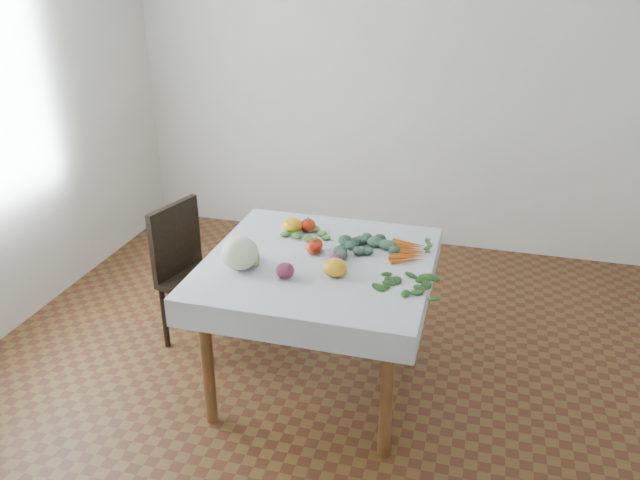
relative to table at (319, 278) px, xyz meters
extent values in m
plane|color=brown|center=(0.00, 0.00, -0.65)|extent=(4.00, 4.00, 0.00)
cube|color=silver|center=(0.00, 2.00, 0.70)|extent=(4.00, 0.04, 2.70)
cube|color=brown|center=(0.00, 0.00, 0.08)|extent=(1.00, 1.00, 0.04)
cylinder|color=brown|center=(-0.44, -0.44, -0.30)|extent=(0.06, 0.06, 0.71)
cylinder|color=brown|center=(0.44, -0.44, -0.30)|extent=(0.06, 0.06, 0.71)
cylinder|color=brown|center=(-0.44, 0.44, -0.30)|extent=(0.06, 0.06, 0.71)
cylinder|color=brown|center=(0.44, 0.44, -0.30)|extent=(0.06, 0.06, 0.71)
cube|color=white|center=(0.00, 0.00, 0.10)|extent=(1.12, 1.12, 0.01)
cube|color=black|center=(-0.77, 0.21, -0.24)|extent=(0.47, 0.47, 0.04)
cube|color=black|center=(-0.94, 0.26, -0.01)|extent=(0.14, 0.38, 0.42)
cylinder|color=black|center=(-0.97, 0.09, -0.46)|extent=(0.03, 0.03, 0.40)
cylinder|color=black|center=(-0.65, 0.01, -0.46)|extent=(0.03, 0.03, 0.40)
cylinder|color=black|center=(-0.89, 0.41, -0.46)|extent=(0.03, 0.03, 0.40)
cylinder|color=black|center=(-0.57, 0.33, -0.46)|extent=(0.03, 0.03, 0.40)
ellipsoid|color=#DFF0C9|center=(-0.35, -0.19, 0.18)|extent=(0.20, 0.20, 0.16)
ellipsoid|color=#B1220B|center=(-0.15, 0.32, 0.14)|extent=(0.11, 0.11, 0.07)
ellipsoid|color=#B1220B|center=(-0.05, 0.11, 0.13)|extent=(0.10, 0.10, 0.07)
ellipsoid|color=#B1220B|center=(0.11, -0.14, 0.14)|extent=(0.10, 0.10, 0.07)
ellipsoid|color=#B1220B|center=(-0.04, 0.06, 0.14)|extent=(0.09, 0.09, 0.07)
ellipsoid|color=gold|center=(-0.23, 0.30, 0.14)|extent=(0.13, 0.13, 0.08)
ellipsoid|color=gold|center=(0.12, -0.14, 0.14)|extent=(0.12, 0.12, 0.08)
ellipsoid|color=#50172B|center=(0.10, -0.03, 0.13)|extent=(0.09, 0.09, 0.06)
ellipsoid|color=#50172B|center=(-0.10, -0.22, 0.14)|extent=(0.10, 0.10, 0.08)
ellipsoid|color=#A2AF65|center=(-0.30, -0.10, 0.13)|extent=(0.05, 0.05, 0.05)
ellipsoid|color=#A2AF65|center=(-0.34, -0.10, 0.13)|extent=(0.05, 0.05, 0.05)
ellipsoid|color=#A2AF65|center=(-0.29, -0.13, 0.13)|extent=(0.05, 0.05, 0.05)
ellipsoid|color=#A2AF65|center=(-0.30, -0.07, 0.13)|extent=(0.05, 0.05, 0.05)
ellipsoid|color=#A2AF65|center=(-0.37, -0.13, 0.13)|extent=(0.05, 0.05, 0.05)
cone|color=orange|center=(0.43, 0.29, 0.12)|extent=(0.18, 0.05, 0.03)
cone|color=orange|center=(0.43, 0.26, 0.12)|extent=(0.18, 0.04, 0.03)
cone|color=orange|center=(0.43, 0.23, 0.12)|extent=(0.18, 0.03, 0.03)
cone|color=orange|center=(0.43, 0.20, 0.12)|extent=(0.18, 0.05, 0.03)
cone|color=orange|center=(0.43, 0.17, 0.12)|extent=(0.18, 0.06, 0.03)
cone|color=orange|center=(0.43, 0.15, 0.12)|extent=(0.18, 0.08, 0.03)
cone|color=orange|center=(0.43, 0.12, 0.12)|extent=(0.18, 0.09, 0.03)
cone|color=orange|center=(0.43, 0.09, 0.12)|extent=(0.17, 0.10, 0.03)
ellipsoid|color=#3A6047|center=(0.22, 0.16, 0.12)|extent=(0.07, 0.07, 0.04)
ellipsoid|color=#3A6047|center=(0.17, 0.18, 0.12)|extent=(0.07, 0.07, 0.04)
ellipsoid|color=#3A6047|center=(0.20, 0.12, 0.12)|extent=(0.07, 0.07, 0.04)
ellipsoid|color=#3A6047|center=(0.23, 0.19, 0.12)|extent=(0.07, 0.07, 0.04)
ellipsoid|color=#3A6047|center=(0.13, 0.15, 0.12)|extent=(0.07, 0.07, 0.04)
ellipsoid|color=#3A6047|center=(0.26, 0.12, 0.12)|extent=(0.07, 0.07, 0.04)
ellipsoid|color=#3A6047|center=(0.18, 0.23, 0.12)|extent=(0.07, 0.07, 0.04)
ellipsoid|color=#3A6047|center=(0.14, 0.08, 0.12)|extent=(0.07, 0.07, 0.04)
ellipsoid|color=#3A6047|center=(0.31, 0.18, 0.12)|extent=(0.07, 0.07, 0.04)
ellipsoid|color=#3A6047|center=(0.08, 0.20, 0.12)|extent=(0.07, 0.07, 0.04)
ellipsoid|color=#3A6047|center=(0.25, 0.05, 0.12)|extent=(0.07, 0.07, 0.04)
ellipsoid|color=#3A6047|center=(0.25, 0.27, 0.12)|extent=(0.07, 0.07, 0.04)
ellipsoid|color=#3A6047|center=(0.05, 0.09, 0.12)|extent=(0.07, 0.07, 0.04)
ellipsoid|color=#1D4816|center=(0.50, -0.14, 0.11)|extent=(0.06, 0.04, 0.01)
ellipsoid|color=#1D4816|center=(0.46, -0.12, 0.11)|extent=(0.06, 0.04, 0.01)
ellipsoid|color=#1D4816|center=(0.48, -0.17, 0.11)|extent=(0.06, 0.04, 0.01)
ellipsoid|color=#1D4816|center=(0.50, -0.11, 0.11)|extent=(0.06, 0.04, 0.01)
ellipsoid|color=#1D4816|center=(0.43, -0.14, 0.11)|extent=(0.06, 0.04, 0.01)
ellipsoid|color=#1D4816|center=(0.52, -0.16, 0.11)|extent=(0.06, 0.04, 0.01)
ellipsoid|color=#1D4816|center=(0.46, -0.09, 0.11)|extent=(0.06, 0.04, 0.01)
ellipsoid|color=#1D4816|center=(0.44, -0.19, 0.11)|extent=(0.06, 0.04, 0.01)
ellipsoid|color=#1D4816|center=(0.55, -0.12, 0.11)|extent=(0.06, 0.04, 0.01)
ellipsoid|color=#1D4816|center=(0.40, -0.11, 0.11)|extent=(0.06, 0.04, 0.01)
ellipsoid|color=#1D4816|center=(0.51, -0.21, 0.11)|extent=(0.06, 0.04, 0.01)
ellipsoid|color=#1D4816|center=(0.51, -0.07, 0.11)|extent=(0.06, 0.04, 0.01)
ellipsoid|color=#1D4816|center=(0.39, -0.18, 0.11)|extent=(0.06, 0.04, 0.01)
ellipsoid|color=#1D4816|center=(0.58, -0.16, 0.11)|extent=(0.06, 0.04, 0.01)
ellipsoid|color=#1D4816|center=(0.42, -0.06, 0.11)|extent=(0.06, 0.04, 0.01)
ellipsoid|color=#1D4816|center=(0.46, -0.24, 0.11)|extent=(0.06, 0.04, 0.01)
ellipsoid|color=#1D4816|center=(0.58, -0.07, 0.11)|extent=(0.06, 0.04, 0.01)
ellipsoid|color=#1D4816|center=(0.34, -0.13, 0.11)|extent=(0.06, 0.04, 0.01)
ellipsoid|color=#51853D|center=(-0.12, 0.30, 0.12)|extent=(0.06, 0.06, 0.03)
ellipsoid|color=#51853D|center=(-0.15, 0.32, 0.12)|extent=(0.06, 0.06, 0.03)
ellipsoid|color=#51853D|center=(-0.15, 0.27, 0.12)|extent=(0.06, 0.06, 0.03)
ellipsoid|color=#51853D|center=(-0.10, 0.32, 0.12)|extent=(0.06, 0.06, 0.03)
ellipsoid|color=#51853D|center=(-0.19, 0.31, 0.12)|extent=(0.06, 0.06, 0.03)
ellipsoid|color=#51853D|center=(-0.10, 0.26, 0.12)|extent=(0.06, 0.06, 0.03)
ellipsoid|color=#51853D|center=(-0.13, 0.36, 0.12)|extent=(0.06, 0.06, 0.03)
ellipsoid|color=#51853D|center=(-0.20, 0.25, 0.12)|extent=(0.06, 0.06, 0.03)
ellipsoid|color=#51853D|center=(-0.04, 0.30, 0.12)|extent=(0.06, 0.06, 0.03)
ellipsoid|color=#51853D|center=(-0.21, 0.36, 0.12)|extent=(0.06, 0.06, 0.03)
ellipsoid|color=#51853D|center=(-0.13, 0.21, 0.12)|extent=(0.06, 0.06, 0.03)
ellipsoid|color=#51853D|center=(-0.06, 0.38, 0.12)|extent=(0.06, 0.06, 0.03)
camera|label=1|loc=(0.75, -2.70, 1.51)|focal=35.00mm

